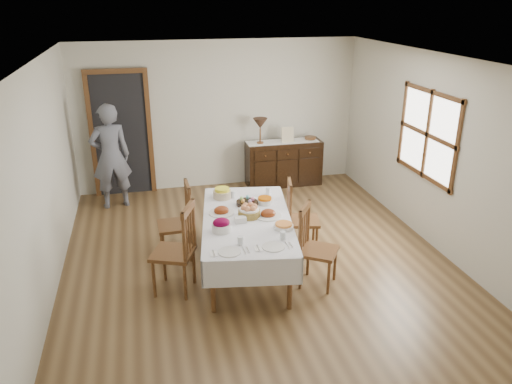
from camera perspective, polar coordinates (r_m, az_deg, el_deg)
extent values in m
plane|color=brown|center=(6.68, 0.20, -7.91)|extent=(6.00, 6.00, 0.00)
cube|color=white|center=(5.85, 0.23, 14.83)|extent=(5.00, 6.00, 0.02)
cube|color=beige|center=(8.98, -4.30, 8.73)|extent=(5.00, 0.02, 2.60)
cube|color=beige|center=(3.58, 11.74, -12.65)|extent=(5.00, 0.02, 2.60)
cube|color=beige|center=(6.10, -23.27, 0.74)|extent=(0.02, 6.00, 2.60)
cube|color=beige|center=(7.13, 20.21, 4.03)|extent=(0.02, 6.00, 2.60)
cube|color=white|center=(7.31, 19.09, 6.23)|extent=(0.02, 1.30, 1.10)
cube|color=brown|center=(7.30, 19.00, 6.23)|extent=(0.03, 1.46, 1.26)
cube|color=black|center=(8.91, -15.13, 6.28)|extent=(0.90, 0.06, 2.10)
cube|color=brown|center=(8.89, -15.13, 6.24)|extent=(1.04, 0.08, 2.18)
cube|color=silver|center=(6.18, -1.04, -3.13)|extent=(1.35, 2.21, 0.04)
cylinder|color=brown|center=(5.56, -4.95, -10.62)|extent=(0.06, 0.06, 0.67)
cylinder|color=brown|center=(5.60, 3.90, -10.30)|extent=(0.06, 0.06, 0.67)
cylinder|color=brown|center=(7.14, -4.82, -2.95)|extent=(0.06, 0.06, 0.67)
cylinder|color=brown|center=(7.17, 1.97, -2.76)|extent=(0.06, 0.06, 0.67)
cube|color=silver|center=(6.23, -5.90, -4.44)|extent=(0.36, 2.09, 0.32)
cube|color=silver|center=(6.28, 3.79, -4.15)|extent=(0.36, 2.09, 0.32)
cube|color=silver|center=(5.32, -0.41, -9.23)|extent=(1.07, 0.19, 0.32)
cube|color=silver|center=(7.19, -1.49, -0.68)|extent=(1.07, 0.19, 0.32)
cube|color=brown|center=(5.92, -9.46, -6.91)|extent=(0.60, 0.60, 0.04)
cylinder|color=brown|center=(6.25, -10.43, -8.02)|extent=(0.04, 0.04, 0.47)
cylinder|color=brown|center=(5.95, -11.59, -9.74)|extent=(0.04, 0.04, 0.47)
cylinder|color=brown|center=(6.15, -7.11, -8.35)|extent=(0.04, 0.04, 0.47)
cylinder|color=brown|center=(5.84, -8.11, -10.14)|extent=(0.04, 0.04, 0.47)
cylinder|color=brown|center=(5.89, -7.13, -3.57)|extent=(0.04, 0.04, 0.61)
cylinder|color=brown|center=(5.55, -8.22, -5.27)|extent=(0.04, 0.04, 0.61)
cube|color=brown|center=(5.61, -7.79, -1.98)|extent=(0.21, 0.42, 0.09)
cylinder|color=brown|center=(5.82, -7.38, -4.17)|extent=(0.02, 0.02, 0.50)
cylinder|color=brown|center=(5.73, -7.65, -4.59)|extent=(0.02, 0.02, 0.50)
cylinder|color=brown|center=(5.65, -7.93, -5.02)|extent=(0.02, 0.02, 0.50)
cube|color=brown|center=(6.67, -9.29, -3.80)|extent=(0.44, 0.44, 0.04)
cylinder|color=brown|center=(6.92, -10.77, -5.14)|extent=(0.04, 0.04, 0.44)
cylinder|color=brown|center=(6.61, -10.51, -6.46)|extent=(0.04, 0.04, 0.44)
cylinder|color=brown|center=(6.95, -7.90, -4.85)|extent=(0.04, 0.04, 0.44)
cylinder|color=brown|center=(6.64, -7.51, -6.15)|extent=(0.04, 0.04, 0.44)
cylinder|color=brown|center=(6.74, -7.97, -0.78)|extent=(0.04, 0.04, 0.57)
cylinder|color=brown|center=(6.40, -7.54, -1.99)|extent=(0.04, 0.04, 0.57)
cube|color=brown|center=(6.48, -7.87, 0.63)|extent=(0.05, 0.41, 0.08)
cylinder|color=brown|center=(6.66, -7.85, -1.23)|extent=(0.02, 0.02, 0.47)
cylinder|color=brown|center=(6.58, -7.75, -1.53)|extent=(0.02, 0.02, 0.47)
cylinder|color=brown|center=(6.49, -7.64, -1.84)|extent=(0.02, 0.02, 0.47)
cube|color=brown|center=(6.02, 7.19, -6.71)|extent=(0.59, 0.59, 0.04)
cylinder|color=brown|center=(5.96, 8.30, -9.70)|extent=(0.04, 0.04, 0.43)
cylinder|color=brown|center=(6.25, 9.01, -8.15)|extent=(0.04, 0.04, 0.43)
cylinder|color=brown|center=(6.03, 5.10, -9.16)|extent=(0.04, 0.04, 0.43)
cylinder|color=brown|center=(6.31, 5.96, -7.66)|extent=(0.04, 0.04, 0.43)
cylinder|color=brown|center=(5.78, 5.05, -4.77)|extent=(0.04, 0.04, 0.56)
cylinder|color=brown|center=(6.09, 5.99, -3.35)|extent=(0.04, 0.04, 0.56)
cube|color=brown|center=(5.83, 5.62, -1.90)|extent=(0.26, 0.36, 0.08)
cylinder|color=brown|center=(5.86, 5.29, -4.57)|extent=(0.02, 0.02, 0.46)
cylinder|color=brown|center=(5.94, 5.52, -4.21)|extent=(0.02, 0.02, 0.46)
cylinder|color=brown|center=(6.02, 5.76, -3.86)|extent=(0.02, 0.02, 0.46)
cube|color=brown|center=(6.77, 5.40, -3.28)|extent=(0.51, 0.51, 0.04)
cylinder|color=brown|center=(6.73, 6.93, -5.72)|extent=(0.04, 0.04, 0.43)
cylinder|color=brown|center=(7.04, 6.60, -4.44)|extent=(0.04, 0.04, 0.43)
cylinder|color=brown|center=(6.70, 4.00, -5.75)|extent=(0.04, 0.04, 0.43)
cylinder|color=brown|center=(7.01, 3.80, -4.46)|extent=(0.04, 0.04, 0.43)
cylinder|color=brown|center=(6.47, 3.95, -1.70)|extent=(0.04, 0.04, 0.57)
cylinder|color=brown|center=(6.80, 3.73, -0.49)|extent=(0.04, 0.04, 0.57)
cube|color=brown|center=(6.55, 3.89, 0.88)|extent=(0.13, 0.40, 0.08)
cylinder|color=brown|center=(6.56, 3.89, -1.55)|extent=(0.02, 0.02, 0.46)
cylinder|color=brown|center=(6.64, 3.83, -1.24)|extent=(0.02, 0.02, 0.46)
cylinder|color=brown|center=(6.73, 3.78, -0.94)|extent=(0.02, 0.02, 0.46)
cube|color=black|center=(9.20, 3.16, 3.32)|extent=(1.37, 0.46, 0.82)
cube|color=black|center=(8.80, 1.06, 4.18)|extent=(0.38, 0.02, 0.16)
sphere|color=brown|center=(8.78, 1.09, 4.15)|extent=(0.03, 0.03, 0.03)
cube|color=black|center=(8.91, 3.62, 4.36)|extent=(0.38, 0.02, 0.16)
sphere|color=brown|center=(8.89, 3.66, 4.32)|extent=(0.03, 0.03, 0.03)
cube|color=black|center=(9.03, 6.13, 4.52)|extent=(0.38, 0.02, 0.16)
sphere|color=brown|center=(9.01, 6.17, 4.48)|extent=(0.03, 0.03, 0.03)
imported|color=slate|center=(8.38, -16.32, 4.30)|extent=(0.64, 0.47, 1.84)
cylinder|color=olive|center=(6.18, -0.78, -2.46)|extent=(0.28, 0.28, 0.09)
cylinder|color=white|center=(6.16, -0.79, -1.99)|extent=(0.25, 0.25, 0.02)
sphere|color=#C97D4F|center=(6.16, -0.16, -1.68)|extent=(0.08, 0.08, 0.08)
sphere|color=#C97D4F|center=(6.20, -0.60, -1.49)|extent=(0.08, 0.08, 0.08)
sphere|color=#C97D4F|center=(6.19, -1.22, -1.55)|extent=(0.08, 0.08, 0.08)
sphere|color=#C97D4F|center=(6.13, -1.42, -1.79)|extent=(0.08, 0.08, 0.08)
sphere|color=#C97D4F|center=(6.08, -0.98, -1.98)|extent=(0.08, 0.08, 0.08)
sphere|color=#C97D4F|center=(6.10, -0.35, -1.92)|extent=(0.08, 0.08, 0.08)
cylinder|color=black|center=(6.53, -1.04, -1.27)|extent=(0.28, 0.28, 0.05)
ellipsoid|color=pink|center=(6.53, -0.37, -0.80)|extent=(0.05, 0.05, 0.06)
ellipsoid|color=#69D0E8|center=(6.58, -0.97, -0.60)|extent=(0.05, 0.05, 0.06)
ellipsoid|color=#A7E87E|center=(6.54, -1.66, -0.76)|extent=(0.05, 0.05, 0.06)
ellipsoid|color=#EDA648|center=(6.46, -1.50, -1.06)|extent=(0.05, 0.05, 0.06)
ellipsoid|color=#B28BD9|center=(6.45, -0.69, -1.09)|extent=(0.05, 0.05, 0.06)
cylinder|color=silver|center=(6.30, -3.97, -2.38)|extent=(0.32, 0.32, 0.01)
ellipsoid|color=maroon|center=(6.29, -3.98, -2.13)|extent=(0.19, 0.16, 0.11)
cylinder|color=silver|center=(6.20, 1.40, -2.73)|extent=(0.33, 0.33, 0.02)
ellipsoid|color=maroon|center=(6.19, 1.40, -2.47)|extent=(0.19, 0.16, 0.11)
cylinder|color=silver|center=(5.82, -3.97, -4.09)|extent=(0.22, 0.22, 0.09)
ellipsoid|color=#5D0027|center=(5.80, -3.99, -3.51)|extent=(0.20, 0.17, 0.11)
cylinder|color=silver|center=(6.56, 1.01, -1.10)|extent=(0.20, 0.20, 0.06)
cylinder|color=#CB5C03|center=(6.55, 1.01, -0.73)|extent=(0.18, 0.18, 0.03)
cylinder|color=tan|center=(6.77, -3.88, -0.26)|extent=(0.25, 0.25, 0.10)
cylinder|color=yellow|center=(6.74, -3.89, 0.29)|extent=(0.20, 0.20, 0.04)
cylinder|color=silver|center=(5.89, 3.18, -4.00)|extent=(0.23, 0.23, 0.05)
cylinder|color=orange|center=(5.87, 3.19, -3.69)|extent=(0.20, 0.20, 0.02)
cube|color=silver|center=(6.03, -1.79, -3.19)|extent=(0.15, 0.11, 0.07)
cylinder|color=silver|center=(5.37, -3.04, -6.85)|extent=(0.25, 0.25, 0.01)
cube|color=white|center=(5.35, -4.85, -7.06)|extent=(0.10, 0.13, 0.01)
cube|color=silver|center=(5.35, -4.85, -7.00)|extent=(0.04, 0.16, 0.01)
cube|color=silver|center=(5.40, -1.36, -6.70)|extent=(0.04, 0.18, 0.01)
cube|color=silver|center=(5.41, -0.95, -6.65)|extent=(0.04, 0.14, 0.01)
cylinder|color=silver|center=(5.51, -1.80, -5.56)|extent=(0.07, 0.07, 0.10)
cylinder|color=silver|center=(5.47, 2.00, -6.27)|extent=(0.25, 0.25, 0.01)
cube|color=white|center=(5.44, 0.25, -6.50)|extent=(0.10, 0.13, 0.01)
cube|color=silver|center=(5.43, 0.25, -6.44)|extent=(0.04, 0.16, 0.01)
cube|color=silver|center=(5.51, 3.61, -6.11)|extent=(0.04, 0.18, 0.01)
cube|color=silver|center=(5.52, 4.01, -6.07)|extent=(0.04, 0.14, 0.01)
cylinder|color=silver|center=(5.62, 3.08, -5.01)|extent=(0.07, 0.07, 0.10)
cylinder|color=silver|center=(6.75, -2.68, -0.27)|extent=(0.06, 0.06, 0.10)
cylinder|color=silver|center=(6.86, 1.41, 0.11)|extent=(0.07, 0.07, 0.10)
cube|color=white|center=(9.06, 3.01, 5.79)|extent=(1.30, 0.35, 0.01)
cylinder|color=brown|center=(8.93, 0.48, 5.64)|extent=(0.12, 0.12, 0.03)
cylinder|color=brown|center=(8.89, 0.48, 6.51)|extent=(0.02, 0.02, 0.25)
cone|color=#3E281C|center=(8.84, 0.48, 7.86)|extent=(0.26, 0.26, 0.18)
cube|color=#C4B893|center=(8.98, 3.63, 6.53)|extent=(0.22, 0.08, 0.28)
cylinder|color=brown|center=(9.23, 6.22, 6.15)|extent=(0.20, 0.20, 0.06)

